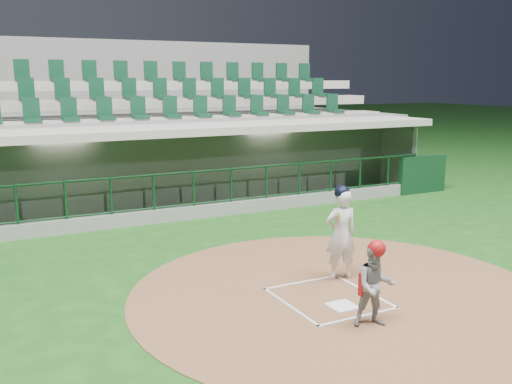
# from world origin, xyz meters

# --- Properties ---
(ground) EXTENTS (120.00, 120.00, 0.00)m
(ground) POSITION_xyz_m (0.00, 0.00, 0.00)
(ground) COLOR #154413
(ground) RESTS_ON ground
(dirt_circle) EXTENTS (7.20, 7.20, 0.01)m
(dirt_circle) POSITION_xyz_m (0.30, -0.20, 0.01)
(dirt_circle) COLOR brown
(dirt_circle) RESTS_ON ground
(home_plate) EXTENTS (0.43, 0.43, 0.02)m
(home_plate) POSITION_xyz_m (0.00, -0.70, 0.02)
(home_plate) COLOR white
(home_plate) RESTS_ON dirt_circle
(batter_box_chalk) EXTENTS (1.55, 1.80, 0.01)m
(batter_box_chalk) POSITION_xyz_m (0.00, -0.30, 0.02)
(batter_box_chalk) COLOR silver
(batter_box_chalk) RESTS_ON ground
(dugout_structure) EXTENTS (16.40, 3.70, 3.00)m
(dugout_structure) POSITION_xyz_m (0.13, 7.82, 0.97)
(dugout_structure) COLOR gray
(dugout_structure) RESTS_ON ground
(seating_deck) EXTENTS (17.00, 6.72, 5.15)m
(seating_deck) POSITION_xyz_m (0.00, 10.91, 1.42)
(seating_deck) COLOR slate
(seating_deck) RESTS_ON ground
(batter) EXTENTS (0.87, 0.89, 1.74)m
(batter) POSITION_xyz_m (0.74, 0.43, 0.89)
(batter) COLOR silver
(batter) RESTS_ON dirt_circle
(catcher) EXTENTS (0.73, 0.65, 1.32)m
(catcher) POSITION_xyz_m (-0.00, -1.49, 0.66)
(catcher) COLOR gray
(catcher) RESTS_ON dirt_circle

